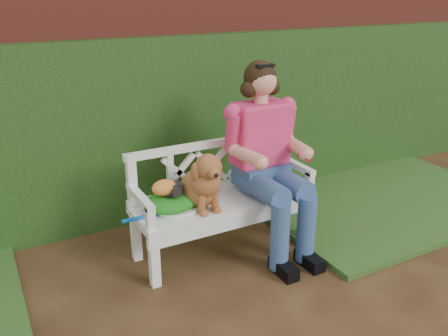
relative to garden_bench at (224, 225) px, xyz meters
name	(u,v)px	position (x,y,z in m)	size (l,w,h in m)	color
ground	(214,320)	(-0.50, -0.77, -0.24)	(60.00, 60.00, 0.00)	#301D0E
brick_wall	(118,103)	(-0.50, 1.13, 0.86)	(10.00, 0.30, 2.20)	maroon
ivy_hedge	(128,135)	(-0.50, 0.91, 0.61)	(10.00, 0.18, 1.70)	#356322
grass_right	(376,197)	(1.90, 0.13, -0.21)	(2.60, 2.00, 0.05)	#1F4318
garden_bench	(224,225)	(0.00, 0.00, 0.00)	(1.58, 0.60, 0.48)	white
seated_woman	(263,154)	(0.36, -0.02, 0.58)	(0.69, 0.92, 1.63)	#FF5F63
dog	(202,178)	(-0.22, -0.05, 0.48)	(0.32, 0.43, 0.48)	olive
tennis_racket	(175,210)	(-0.45, -0.03, 0.26)	(0.65, 0.27, 0.03)	silver
green_bag	(171,201)	(-0.46, 0.01, 0.31)	(0.43, 0.33, 0.15)	green
camera_item	(173,189)	(-0.45, -0.01, 0.43)	(0.13, 0.10, 0.09)	black
baseball_glove	(164,188)	(-0.52, 0.00, 0.45)	(0.19, 0.14, 0.12)	orange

